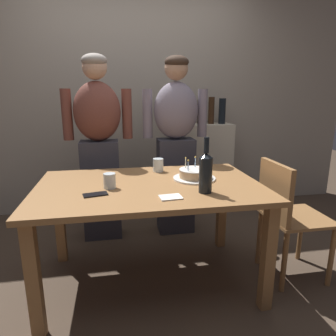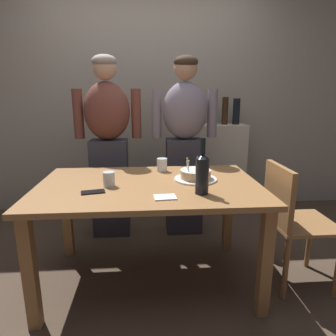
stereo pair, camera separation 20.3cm
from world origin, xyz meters
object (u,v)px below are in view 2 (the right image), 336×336
cell_phone (93,192)px  person_woman_cardigan (185,144)px  napkin_stack (165,197)px  wine_bottle (202,172)px  dining_chair (290,216)px  water_glass_near (109,179)px  water_glass_far (162,165)px  birthday_cake (196,175)px  person_man_bearded (109,145)px

cell_phone → person_woman_cardigan: 1.20m
napkin_stack → person_woman_cardigan: size_ratio=0.08×
wine_bottle → napkin_stack: (-0.23, -0.06, -0.13)m
napkin_stack → dining_chair: size_ratio=0.15×
water_glass_near → water_glass_far: size_ratio=0.95×
water_glass_near → dining_chair: bearing=-2.8°
wine_bottle → napkin_stack: 0.27m
person_woman_cardigan → water_glass_near: bearing=54.1°
cell_phone → birthday_cake: bearing=5.8°
napkin_stack → person_woman_cardigan: 1.13m
birthday_cake → dining_chair: (0.64, -0.17, -0.26)m
water_glass_near → wine_bottle: (0.58, -0.19, 0.08)m
birthday_cake → napkin_stack: (-0.24, -0.36, -0.03)m
water_glass_near → water_glass_far: bearing=44.7°
dining_chair → person_woman_cardigan: bearing=34.5°
birthday_cake → dining_chair: birthday_cake is taller
napkin_stack → person_woman_cardigan: person_woman_cardigan is taller
cell_phone → dining_chair: bearing=-10.1°
water_glass_near → cell_phone: size_ratio=0.68×
wine_bottle → napkin_stack: size_ratio=2.67×
water_glass_far → dining_chair: (0.86, -0.42, -0.28)m
birthday_cake → napkin_stack: 0.43m
water_glass_near → person_man_bearded: (-0.10, 0.84, 0.08)m
wine_bottle → person_woman_cardigan: person_woman_cardigan is taller
person_woman_cardigan → napkin_stack: bearing=76.8°
person_woman_cardigan → dining_chair: 1.15m
birthday_cake → wine_bottle: (-0.01, -0.30, 0.10)m
water_glass_far → cell_phone: water_glass_far is taller
water_glass_near → person_man_bearded: person_man_bearded is taller
person_man_bearded → dining_chair: size_ratio=1.90×
water_glass_near → napkin_stack: size_ratio=0.76×
cell_phone → napkin_stack: (0.44, -0.13, 0.00)m
person_man_bearded → water_glass_far: bearing=134.3°
cell_phone → napkin_stack: size_ratio=1.12×
wine_bottle → cell_phone: 0.68m
water_glass_near → water_glass_far: water_glass_far is taller
water_glass_near → water_glass_far: (0.37, 0.37, 0.00)m
person_man_bearded → dining_chair: 1.64m
cell_phone → napkin_stack: 0.46m
cell_phone → water_glass_far: bearing=34.1°
birthday_cake → cell_phone: bearing=-161.4°
water_glass_far → wine_bottle: 0.60m
wine_bottle → person_woman_cardigan: size_ratio=0.21×
person_man_bearded → person_woman_cardigan: (0.71, 0.00, 0.00)m
napkin_stack → cell_phone: bearing=163.6°
water_glass_near → wine_bottle: 0.62m
person_woman_cardigan → water_glass_far: bearing=63.4°
person_woman_cardigan → wine_bottle: bearing=88.4°
dining_chair → napkin_stack: bearing=102.3°
wine_bottle → person_man_bearded: bearing=123.3°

